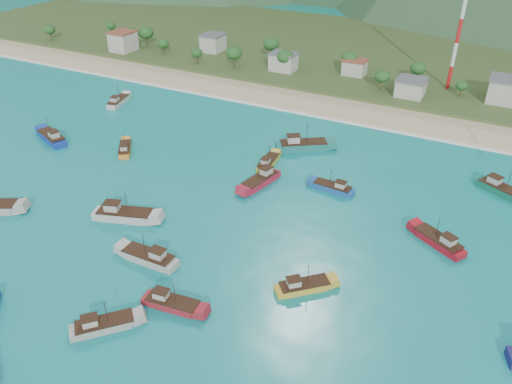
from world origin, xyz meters
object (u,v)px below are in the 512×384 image
at_px(boat_25, 118,102).
at_px(boat_4, 439,242).
at_px(radio_tower, 462,19).
at_px(boat_10, 124,215).
at_px(boat_16, 104,325).
at_px(boat_8, 333,188).
at_px(boat_17, 303,287).
at_px(boat_21, 150,258).
at_px(boat_22, 268,163).
at_px(boat_0, 261,181).
at_px(boat_1, 52,138).
at_px(boat_15, 501,190).
at_px(boat_9, 172,304).
at_px(boat_2, 302,146).
at_px(boat_7, 125,150).

bearing_deg(boat_25, boat_4, -29.60).
bearing_deg(radio_tower, boat_10, -113.61).
relative_size(boat_10, boat_16, 1.42).
bearing_deg(boat_8, boat_17, -164.01).
bearing_deg(boat_25, boat_8, -27.66).
relative_size(boat_21, boat_22, 1.14).
height_order(boat_4, boat_10, boat_10).
relative_size(boat_8, boat_16, 1.06).
height_order(boat_0, boat_16, boat_0).
bearing_deg(boat_1, boat_4, -68.87).
height_order(boat_8, boat_15, boat_15).
xyz_separation_m(radio_tower, boat_9, (-23.43, -124.07, -23.40)).
relative_size(boat_0, boat_4, 1.09).
distance_m(radio_tower, boat_4, 90.82).
bearing_deg(boat_10, boat_8, 113.08).
height_order(boat_17, boat_25, boat_25).
bearing_deg(boat_0, radio_tower, -97.28).
relative_size(boat_1, boat_17, 1.38).
distance_m(radio_tower, boat_2, 70.42).
height_order(boat_7, boat_8, boat_8).
bearing_deg(boat_4, boat_0, 113.70).
distance_m(boat_4, boat_10, 63.02).
bearing_deg(boat_15, boat_0, -39.12).
bearing_deg(boat_15, boat_1, -48.46).
relative_size(boat_8, boat_17, 1.09).
bearing_deg(boat_0, boat_10, 65.79).
relative_size(boat_4, boat_25, 0.98).
xyz_separation_m(boat_8, boat_17, (6.58, -33.34, 0.00)).
xyz_separation_m(boat_0, boat_7, (-38.84, -1.40, -0.22)).
distance_m(radio_tower, boat_21, 123.37).
xyz_separation_m(boat_16, boat_17, (24.27, 22.36, -0.04)).
distance_m(radio_tower, boat_8, 81.55).
relative_size(boat_1, boat_21, 1.11).
distance_m(boat_22, boat_25, 61.97).
bearing_deg(boat_15, boat_25, -63.33).
bearing_deg(boat_22, boat_2, 66.10).
bearing_deg(boat_8, boat_21, 156.12).
bearing_deg(boat_9, boat_2, 175.96).
xyz_separation_m(boat_15, boat_22, (-52.36, -11.96, -0.21)).
relative_size(boat_16, boat_21, 0.83).
distance_m(boat_4, boat_9, 51.66).
bearing_deg(boat_4, boat_9, 166.66).
relative_size(boat_7, boat_21, 0.82).
distance_m(boat_2, boat_22, 12.72).
height_order(radio_tower, boat_22, radio_tower).
distance_m(boat_8, boat_15, 37.62).
relative_size(boat_10, boat_21, 1.18).
distance_m(boat_9, boat_25, 94.40).
distance_m(boat_1, boat_25, 29.28).
bearing_deg(boat_8, boat_1, 102.39).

